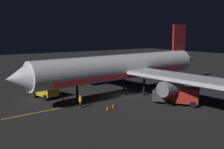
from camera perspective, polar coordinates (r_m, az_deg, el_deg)
The scene contains 10 objects.
ground_plane at distance 43.75m, azimuth 2.15°, elevation -4.43°, with size 180.00×180.00×0.20m, color black.
apron_guide_stripe at distance 40.81m, azimuth -1.63°, elevation -5.26°, with size 0.24×29.99×0.01m, color gold.
airliner at distance 43.34m, azimuth 2.77°, elevation 1.42°, with size 36.53×37.94×11.36m.
baggage_truck at distance 43.15m, azimuth -14.27°, elevation -3.06°, with size 6.04×3.44×2.44m.
catering_truck at distance 38.69m, azimuth 13.68°, elevation -4.37°, with size 6.27×5.11×2.46m.
ground_crew_worker at distance 36.38m, azimuth -6.66°, elevation -5.65°, with size 0.40×0.40×1.74m.
traffic_cone_near_left at distance 35.28m, azimuth -0.99°, elevation -7.13°, with size 0.50×0.50×0.55m.
traffic_cone_near_right at distance 40.70m, azimuth -10.10°, elevation -5.08°, with size 0.50×0.50×0.55m.
traffic_cone_under_wing at distance 36.32m, azimuth 0.23°, elevation -6.65°, with size 0.50×0.50×0.55m.
traffic_cone_far at distance 44.69m, azimuth -16.28°, elevation -4.04°, with size 0.50×0.50×0.55m.
Camera 1 is at (-33.82, 25.83, 10.03)m, focal length 43.49 mm.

